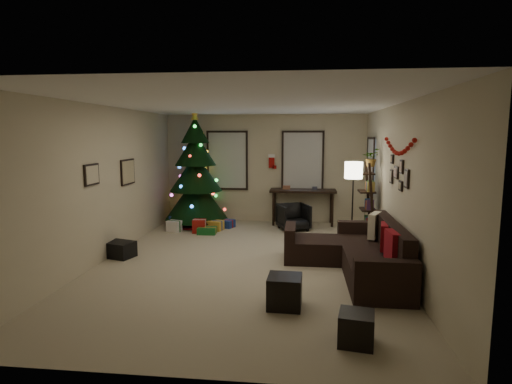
# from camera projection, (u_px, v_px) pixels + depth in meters

# --- Properties ---
(floor) EXTENTS (7.00, 7.00, 0.00)m
(floor) POSITION_uv_depth(u_px,v_px,m) (246.00, 262.00, 7.19)
(floor) COLOR tan
(floor) RESTS_ON ground
(ceiling) EXTENTS (7.00, 7.00, 0.00)m
(ceiling) POSITION_uv_depth(u_px,v_px,m) (246.00, 104.00, 6.82)
(ceiling) COLOR white
(ceiling) RESTS_ON floor
(wall_back) EXTENTS (5.00, 0.00, 5.00)m
(wall_back) POSITION_uv_depth(u_px,v_px,m) (265.00, 169.00, 10.46)
(wall_back) COLOR beige
(wall_back) RESTS_ON floor
(wall_front) EXTENTS (5.00, 0.00, 5.00)m
(wall_front) POSITION_uv_depth(u_px,v_px,m) (192.00, 233.00, 3.56)
(wall_front) COLOR beige
(wall_front) RESTS_ON floor
(wall_left) EXTENTS (0.00, 7.00, 7.00)m
(wall_left) POSITION_uv_depth(u_px,v_px,m) (106.00, 183.00, 7.28)
(wall_left) COLOR beige
(wall_left) RESTS_ON floor
(wall_right) EXTENTS (0.00, 7.00, 7.00)m
(wall_right) POSITION_uv_depth(u_px,v_px,m) (398.00, 187.00, 6.74)
(wall_right) COLOR beige
(wall_right) RESTS_ON floor
(window_back_left) EXTENTS (1.05, 0.06, 1.50)m
(window_back_left) POSITION_uv_depth(u_px,v_px,m) (227.00, 160.00, 10.50)
(window_back_left) COLOR #728CB2
(window_back_left) RESTS_ON wall_back
(window_back_right) EXTENTS (1.05, 0.06, 1.50)m
(window_back_right) POSITION_uv_depth(u_px,v_px,m) (303.00, 161.00, 10.29)
(window_back_right) COLOR #728CB2
(window_back_right) RESTS_ON wall_back
(window_right_wall) EXTENTS (0.06, 0.90, 1.30)m
(window_right_wall) POSITION_uv_depth(u_px,v_px,m) (371.00, 166.00, 9.23)
(window_right_wall) COLOR #728CB2
(window_right_wall) RESTS_ON wall_right
(christmas_tree) EXTENTS (1.53, 1.53, 2.85)m
(christmas_tree) POSITION_uv_depth(u_px,v_px,m) (196.00, 177.00, 10.04)
(christmas_tree) COLOR black
(christmas_tree) RESTS_ON floor
(presents) EXTENTS (1.50, 1.00, 0.30)m
(presents) POSITION_uv_depth(u_px,v_px,m) (199.00, 226.00, 9.56)
(presents) COLOR navy
(presents) RESTS_ON floor
(sofa) EXTENTS (1.79, 2.60, 0.85)m
(sofa) POSITION_uv_depth(u_px,v_px,m) (358.00, 255.00, 6.69)
(sofa) COLOR black
(sofa) RESTS_ON floor
(pillow_red_a) EXTENTS (0.14, 0.43, 0.42)m
(pillow_red_a) POSITION_uv_depth(u_px,v_px,m) (392.00, 246.00, 5.82)
(pillow_red_a) COLOR maroon
(pillow_red_a) RESTS_ON sofa
(pillow_red_b) EXTENTS (0.18, 0.42, 0.40)m
(pillow_red_b) POSITION_uv_depth(u_px,v_px,m) (384.00, 237.00, 6.37)
(pillow_red_b) COLOR maroon
(pillow_red_b) RESTS_ON sofa
(pillow_cream) EXTENTS (0.29, 0.44, 0.43)m
(pillow_cream) POSITION_uv_depth(u_px,v_px,m) (375.00, 225.00, 7.21)
(pillow_cream) COLOR beige
(pillow_cream) RESTS_ON sofa
(ottoman_near) EXTENTS (0.45, 0.45, 0.41)m
(ottoman_near) POSITION_uv_depth(u_px,v_px,m) (285.00, 291.00, 5.29)
(ottoman_near) COLOR black
(ottoman_near) RESTS_ON floor
(ottoman_far) EXTENTS (0.42, 0.42, 0.34)m
(ottoman_far) POSITION_uv_depth(u_px,v_px,m) (356.00, 328.00, 4.36)
(ottoman_far) COLOR black
(ottoman_far) RESTS_ON floor
(desk) EXTENTS (1.61, 0.57, 0.87)m
(desk) POSITION_uv_depth(u_px,v_px,m) (303.00, 194.00, 10.15)
(desk) COLOR black
(desk) RESTS_ON floor
(desk_chair) EXTENTS (0.77, 0.75, 0.62)m
(desk_chair) POSITION_uv_depth(u_px,v_px,m) (293.00, 217.00, 9.60)
(desk_chair) COLOR black
(desk_chair) RESTS_ON floor
(bookshelf) EXTENTS (0.30, 0.49, 1.66)m
(bookshelf) POSITION_uv_depth(u_px,v_px,m) (369.00, 204.00, 8.39)
(bookshelf) COLOR black
(bookshelf) RESTS_ON floor
(potted_plant) EXTENTS (0.56, 0.56, 0.47)m
(potted_plant) POSITION_uv_depth(u_px,v_px,m) (371.00, 155.00, 8.22)
(potted_plant) COLOR #4C4C4C
(potted_plant) RESTS_ON bookshelf
(floor_lamp) EXTENTS (0.35, 0.35, 1.67)m
(floor_lamp) POSITION_uv_depth(u_px,v_px,m) (353.00, 176.00, 8.17)
(floor_lamp) COLOR black
(floor_lamp) RESTS_ON floor
(art_map) EXTENTS (0.04, 0.60, 0.50)m
(art_map) POSITION_uv_depth(u_px,v_px,m) (128.00, 172.00, 8.15)
(art_map) COLOR black
(art_map) RESTS_ON wall_left
(art_abstract) EXTENTS (0.04, 0.45, 0.35)m
(art_abstract) POSITION_uv_depth(u_px,v_px,m) (92.00, 175.00, 6.75)
(art_abstract) COLOR black
(art_abstract) RESTS_ON wall_left
(gallery) EXTENTS (0.03, 1.25, 0.54)m
(gallery) POSITION_uv_depth(u_px,v_px,m) (399.00, 174.00, 6.64)
(gallery) COLOR black
(gallery) RESTS_ON wall_right
(garland) EXTENTS (0.08, 1.90, 0.30)m
(garland) POSITION_uv_depth(u_px,v_px,m) (398.00, 146.00, 6.57)
(garland) COLOR #A5140C
(garland) RESTS_ON wall_right
(stocking_left) EXTENTS (0.20, 0.05, 0.36)m
(stocking_left) POSITION_uv_depth(u_px,v_px,m) (259.00, 167.00, 10.51)
(stocking_left) COLOR #990F0C
(stocking_left) RESTS_ON wall_back
(stocking_right) EXTENTS (0.20, 0.05, 0.36)m
(stocking_right) POSITION_uv_depth(u_px,v_px,m) (272.00, 161.00, 10.34)
(stocking_right) COLOR #990F0C
(stocking_right) RESTS_ON wall_back
(storage_bin) EXTENTS (0.65, 0.53, 0.28)m
(storage_bin) POSITION_uv_depth(u_px,v_px,m) (118.00, 249.00, 7.48)
(storage_bin) COLOR black
(storage_bin) RESTS_ON floor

